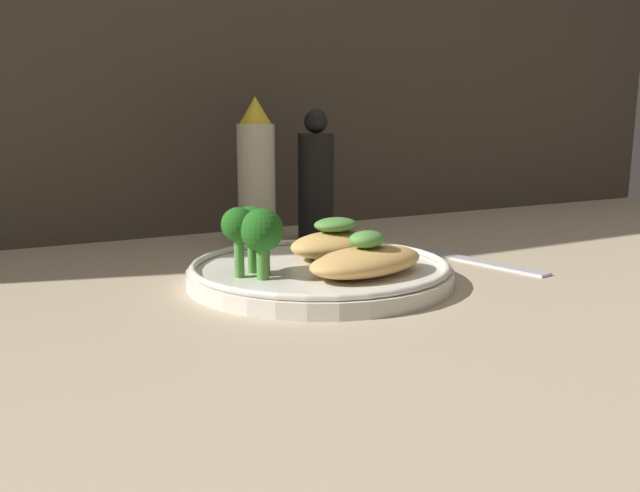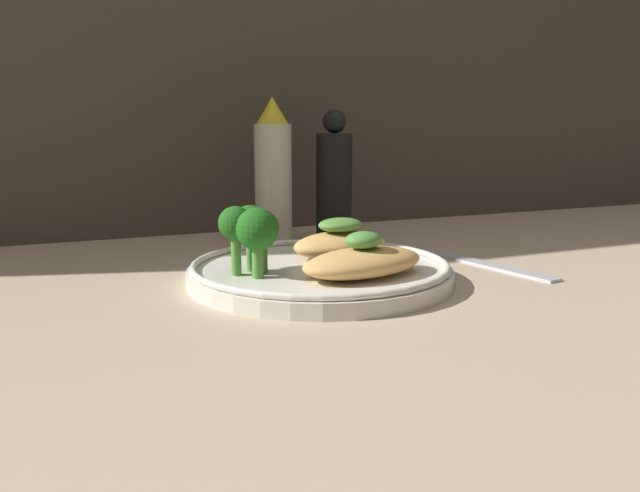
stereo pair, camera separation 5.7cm
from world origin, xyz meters
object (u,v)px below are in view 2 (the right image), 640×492
object	(u,v)px
broccoli_bunch	(252,228)
pepper_grinder	(334,181)
sauce_bottle	(273,175)
plate	(320,272)

from	to	relation	value
broccoli_bunch	pepper_grinder	bearing A→B (deg)	49.79
sauce_bottle	broccoli_bunch	bearing A→B (deg)	-114.05
pepper_grinder	broccoli_bunch	bearing A→B (deg)	-130.21
broccoli_bunch	pepper_grinder	size ratio (longest dim) A/B	0.38
sauce_bottle	pepper_grinder	size ratio (longest dim) A/B	1.08
broccoli_bunch	sauce_bottle	bearing A→B (deg)	65.95
plate	pepper_grinder	world-z (taller)	pepper_grinder
plate	broccoli_bunch	size ratio (longest dim) A/B	3.88
plate	broccoli_bunch	world-z (taller)	broccoli_bunch
sauce_bottle	pepper_grinder	bearing A→B (deg)	0.00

